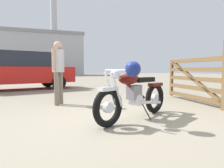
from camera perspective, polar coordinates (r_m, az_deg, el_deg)
ground_plane at (r=3.83m, az=2.25°, el=-9.85°), size 80.00×80.00×0.00m
vintage_motorcycle at (r=3.68m, az=6.35°, el=-2.67°), size 1.97×1.02×1.07m
timber_gate at (r=5.86m, az=23.93°, el=1.58°), size 0.64×2.51×1.60m
bystander at (r=5.41m, az=-15.08°, el=4.95°), size 0.37×0.33×1.66m
blue_hatchback_right at (r=10.20m, az=-25.25°, el=3.79°), size 4.93×2.56×1.74m
industrial_building at (r=36.58m, az=-22.81°, el=7.91°), size 18.15×10.19×13.21m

